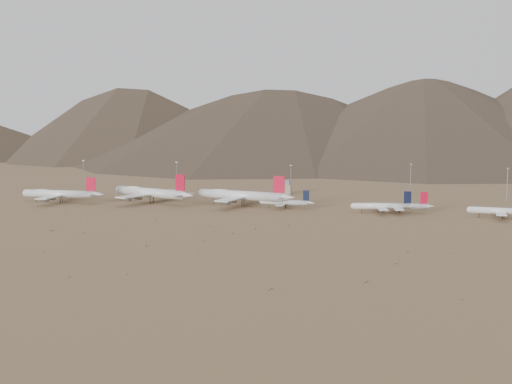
% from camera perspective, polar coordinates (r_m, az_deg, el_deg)
% --- Properties ---
extents(ground, '(3000.00, 3000.00, 0.00)m').
position_cam_1_polar(ground, '(434.42, -4.21, -1.91)').
color(ground, '#9D7651').
rests_on(ground, ground).
extents(mountain_ridge, '(4400.00, 1000.00, 300.00)m').
position_cam_1_polar(mountain_ridge, '(1318.09, 8.04, 10.33)').
color(mountain_ridge, brown).
rests_on(mountain_ridge, ground).
extents(widebody_west, '(67.03, 51.38, 19.90)m').
position_cam_1_polar(widebody_west, '(507.97, -17.03, -0.15)').
color(widebody_west, white).
rests_on(widebody_west, ground).
extents(widebody_centre, '(74.36, 59.50, 23.23)m').
position_cam_1_polar(widebody_centre, '(490.73, -9.35, -0.05)').
color(widebody_centre, white).
rests_on(widebody_centre, ground).
extents(widebody_east, '(77.13, 60.41, 23.16)m').
position_cam_1_polar(widebody_east, '(467.36, -1.28, -0.29)').
color(widebody_east, white).
rests_on(widebody_east, ground).
extents(narrowbody_a, '(40.51, 29.04, 13.36)m').
position_cam_1_polar(narrowbody_a, '(456.52, 2.70, -0.93)').
color(narrowbody_a, white).
rests_on(narrowbody_a, ground).
extents(narrowbody_b, '(44.87, 32.87, 14.97)m').
position_cam_1_polar(narrowbody_b, '(441.98, 11.24, -1.23)').
color(narrowbody_b, white).
rests_on(narrowbody_b, ground).
extents(narrowbody_c, '(44.12, 31.98, 14.60)m').
position_cam_1_polar(narrowbody_c, '(444.88, 12.68, -1.23)').
color(narrowbody_c, white).
rests_on(narrowbody_c, ground).
extents(narrowbody_d, '(46.49, 33.46, 15.34)m').
position_cam_1_polar(narrowbody_d, '(439.48, 21.15, -1.59)').
color(narrowbody_d, white).
rests_on(narrowbody_d, ground).
extents(control_tower, '(8.00, 8.00, 12.00)m').
position_cam_1_polar(control_tower, '(541.75, 2.72, 0.38)').
color(control_tower, tan).
rests_on(control_tower, ground).
extents(mast_far_west, '(2.00, 0.60, 25.70)m').
position_cam_1_polar(mast_far_west, '(605.28, -15.07, 1.66)').
color(mast_far_west, gray).
rests_on(mast_far_west, ground).
extents(mast_west, '(2.00, 0.60, 25.70)m').
position_cam_1_polar(mast_west, '(568.77, -7.05, 1.54)').
color(mast_west, gray).
rests_on(mast_west, ground).
extents(mast_centre, '(2.00, 0.60, 25.70)m').
position_cam_1_polar(mast_centre, '(527.74, 3.11, 1.18)').
color(mast_centre, gray).
rests_on(mast_centre, ground).
extents(mast_east, '(2.00, 0.60, 25.70)m').
position_cam_1_polar(mast_east, '(555.80, 13.58, 1.28)').
color(mast_east, gray).
rests_on(mast_east, ground).
extents(mast_far_east, '(2.00, 0.60, 25.70)m').
position_cam_1_polar(mast_far_east, '(532.68, 21.44, 0.78)').
color(mast_far_east, gray).
rests_on(mast_far_east, ground).
extents(desert_scrub, '(406.73, 183.66, 0.95)m').
position_cam_1_polar(desert_scrub, '(339.86, -5.04, -4.27)').
color(desert_scrub, olive).
rests_on(desert_scrub, ground).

